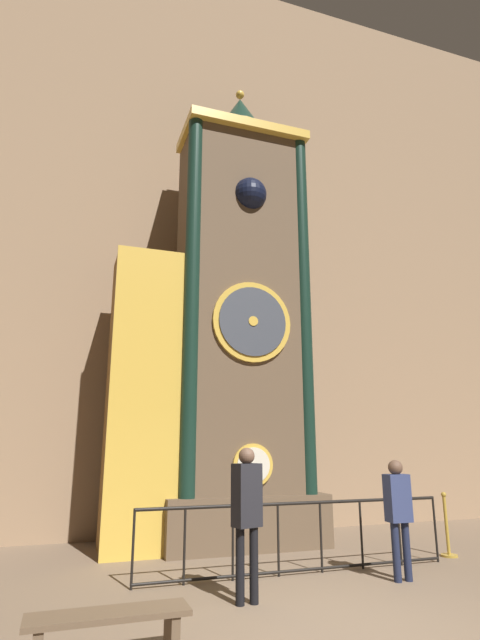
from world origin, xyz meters
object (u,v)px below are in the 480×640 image
Objects in this scene: visitor_near at (247,507)px; stanchion_post at (447,535)px; visitor_bench at (108,627)px; clock_tower at (223,330)px; visitor_far at (398,507)px.

stanchion_post is at bearing 1.46° from visitor_near.
stanchion_post is 0.74× the size of visitor_bench.
clock_tower is 5.55m from stanchion_post.
visitor_far is 2.17m from stanchion_post.
clock_tower reaches higher than stanchion_post.
stanchion_post is (1.75, 1.09, -0.65)m from visitor_far.
visitor_bench is at bearing -158.63° from visitor_far.
clock_tower is 4.59m from visitor_near.
visitor_far is at bearing 19.81° from visitor_bench.
stanchion_post is at bearing -29.79° from clock_tower.
visitor_bench is (-5.93, -2.60, -0.03)m from stanchion_post.
stanchion_post reaches higher than visitor_bench.
clock_tower is 9.51× the size of stanchion_post.
visitor_far reaches higher than visitor_bench.
clock_tower reaches higher than visitor_near.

